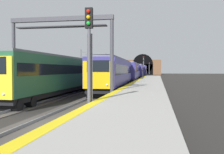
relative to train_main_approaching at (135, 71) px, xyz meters
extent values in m
plane|color=#282623|center=(-47.93, 0.00, -2.33)|extent=(320.00, 320.00, 0.00)
cube|color=#9E9B93|center=(-47.93, -4.06, -1.78)|extent=(112.00, 3.94, 1.10)
cube|color=yellow|center=(-47.93, -2.34, -1.23)|extent=(112.00, 0.50, 0.01)
cube|color=#423D38|center=(-47.93, 0.00, -2.30)|extent=(160.00, 3.14, 0.06)
cube|color=gray|center=(-47.93, 0.72, -2.19)|extent=(160.00, 0.07, 0.15)
cube|color=gray|center=(-47.93, -0.72, -2.19)|extent=(160.00, 0.07, 0.15)
cube|color=navy|center=(-28.73, 0.00, 0.13)|extent=(19.00, 3.43, 2.84)
cube|color=black|center=(-28.73, 0.00, 0.39)|extent=(18.24, 3.44, 1.02)
cube|color=slate|center=(-28.73, 0.00, 1.65)|extent=(18.42, 2.98, 0.20)
cube|color=black|center=(-28.73, 0.00, -1.48)|extent=(18.61, 3.08, 0.55)
cylinder|color=black|center=(-36.96, -0.24, -1.83)|extent=(1.07, 2.67, 0.99)
cylinder|color=black|center=(-35.16, -0.19, -1.83)|extent=(1.07, 2.67, 0.99)
cylinder|color=black|center=(-22.30, 0.19, -1.83)|extent=(1.07, 2.67, 0.99)
cylinder|color=black|center=(-20.50, 0.24, -1.83)|extent=(1.07, 2.67, 0.99)
cube|color=#E5B20F|center=(-38.23, -0.28, -0.06)|extent=(0.20, 2.76, 2.44)
cube|color=black|center=(-38.28, -0.28, 0.70)|extent=(0.10, 2.01, 1.02)
sphere|color=#F2EACC|center=(-38.26, -1.07, -0.93)|extent=(0.20, 0.20, 0.20)
sphere|color=#F2EACC|center=(-38.31, 0.51, -0.93)|extent=(0.20, 0.20, 0.20)
cube|color=navy|center=(-9.28, 0.00, 0.13)|extent=(19.00, 3.43, 2.84)
cube|color=black|center=(-9.28, 0.00, 0.62)|extent=(18.24, 3.44, 0.98)
cube|color=slate|center=(-9.28, 0.00, 1.65)|extent=(18.42, 2.98, 0.20)
cube|color=black|center=(-9.28, 0.00, -1.48)|extent=(18.61, 3.08, 0.55)
cylinder|color=black|center=(-17.37, -0.24, -1.83)|extent=(1.07, 2.67, 0.99)
cylinder|color=black|center=(-15.57, -0.19, -1.83)|extent=(1.07, 2.67, 0.99)
cylinder|color=black|center=(-3.00, 0.19, -1.83)|extent=(1.07, 2.67, 0.99)
cylinder|color=black|center=(-1.20, 0.24, -1.83)|extent=(1.07, 2.67, 0.99)
cube|color=navy|center=(10.16, 0.00, 0.13)|extent=(19.00, 3.43, 2.84)
cube|color=black|center=(10.16, 0.00, 0.42)|extent=(18.24, 3.44, 0.80)
cube|color=slate|center=(10.16, 0.00, 1.65)|extent=(18.42, 2.98, 0.20)
cube|color=black|center=(10.16, 0.00, -1.48)|extent=(18.61, 3.08, 0.55)
cylinder|color=black|center=(1.63, -0.25, -1.83)|extent=(1.07, 2.67, 0.99)
cylinder|color=black|center=(3.43, -0.20, -1.83)|extent=(1.07, 2.67, 0.99)
cylinder|color=black|center=(16.90, 0.20, -1.83)|extent=(1.07, 2.67, 0.99)
cylinder|color=black|center=(18.70, 0.25, -1.83)|extent=(1.07, 2.67, 0.99)
cube|color=navy|center=(29.61, 0.00, 0.13)|extent=(19.00, 3.43, 2.84)
cube|color=black|center=(29.61, 0.00, 0.37)|extent=(18.24, 3.44, 0.82)
cube|color=slate|center=(29.61, 0.00, 1.65)|extent=(18.42, 2.98, 0.20)
cube|color=black|center=(29.61, 0.00, -1.48)|extent=(18.61, 3.08, 0.55)
cylinder|color=black|center=(21.50, -0.24, -1.83)|extent=(1.07, 2.67, 0.99)
cylinder|color=black|center=(23.30, -0.19, -1.83)|extent=(1.07, 2.67, 0.99)
cylinder|color=black|center=(35.92, 0.19, -1.83)|extent=(1.07, 2.67, 0.99)
cylinder|color=black|center=(37.72, 0.24, -1.83)|extent=(1.07, 2.67, 0.99)
cube|color=#235638|center=(-36.34, 4.54, 0.06)|extent=(18.67, 2.80, 2.99)
cube|color=black|center=(-36.34, 4.54, 0.41)|extent=(17.93, 2.82, 0.86)
cube|color=slate|center=(-36.34, 4.54, 1.65)|extent=(18.11, 2.38, 0.20)
cube|color=black|center=(-36.34, 4.54, -1.61)|extent=(18.30, 2.47, 0.47)
cylinder|color=black|center=(-44.75, 4.57, -1.91)|extent=(0.85, 2.52, 0.84)
cylinder|color=black|center=(-42.95, 4.56, -1.91)|extent=(0.85, 2.52, 0.84)
cylinder|color=black|center=(-29.73, 4.52, -1.91)|extent=(0.85, 2.52, 0.84)
cylinder|color=black|center=(-27.93, 4.51, -1.91)|extent=(0.85, 2.52, 0.84)
sphere|color=#F2EACC|center=(-45.77, 3.82, -1.08)|extent=(0.20, 0.20, 0.20)
cube|color=#235638|center=(-16.97, 4.54, 0.06)|extent=(18.67, 2.80, 2.99)
cube|color=black|center=(-16.97, 4.54, 0.36)|extent=(17.93, 2.82, 0.86)
cube|color=slate|center=(-16.97, 4.54, 1.65)|extent=(18.11, 2.38, 0.20)
cube|color=black|center=(-16.97, 4.54, -1.61)|extent=(18.30, 2.47, 0.47)
cylinder|color=black|center=(-25.17, 4.57, -1.91)|extent=(0.85, 2.52, 0.84)
cylinder|color=black|center=(-23.37, 4.56, -1.91)|extent=(0.85, 2.52, 0.84)
cylinder|color=black|center=(-10.56, 4.52, -1.91)|extent=(0.85, 2.52, 0.84)
cylinder|color=black|center=(-8.76, 4.51, -1.91)|extent=(0.85, 2.52, 0.84)
cube|color=black|center=(-16.97, 4.54, 2.20)|extent=(1.31, 1.64, 0.90)
cylinder|color=#4C4C54|center=(-47.11, -1.94, 0.09)|extent=(0.16, 0.16, 4.83)
cube|color=black|center=(-47.11, -1.94, 3.03)|extent=(0.20, 0.38, 1.05)
cube|color=#4C4C54|center=(-46.97, -1.94, 0.09)|extent=(0.04, 0.28, 4.35)
sphere|color=red|center=(-47.24, -1.94, 3.36)|extent=(0.20, 0.20, 0.20)
sphere|color=yellow|center=(-47.24, -1.94, 3.06)|extent=(0.20, 0.20, 0.20)
sphere|color=green|center=(-47.24, -1.94, 2.76)|extent=(0.20, 0.20, 0.20)
cylinder|color=#4C4C54|center=(2.34, -1.94, 0.12)|extent=(0.16, 0.16, 4.89)
cube|color=black|center=(2.34, -1.94, 3.09)|extent=(0.20, 0.38, 1.05)
cube|color=#4C4C54|center=(2.48, -1.94, 0.12)|extent=(0.04, 0.28, 4.41)
sphere|color=red|center=(2.21, -1.94, 3.42)|extent=(0.20, 0.20, 0.20)
sphere|color=yellow|center=(2.21, -1.94, 3.12)|extent=(0.20, 0.20, 0.20)
sphere|color=green|center=(2.21, -1.94, 2.82)|extent=(0.20, 0.20, 0.20)
cylinder|color=#4C4C54|center=(43.16, -1.94, 0.11)|extent=(0.16, 0.16, 4.87)
cube|color=black|center=(43.16, -1.94, 2.92)|extent=(0.20, 0.38, 0.75)
cube|color=#4C4C54|center=(43.30, -1.94, 0.11)|extent=(0.04, 0.28, 4.38)
sphere|color=red|center=(43.03, -1.94, 3.09)|extent=(0.20, 0.20, 0.20)
sphere|color=yellow|center=(43.03, -1.94, 2.79)|extent=(0.20, 0.20, 0.20)
cylinder|color=#3F3F47|center=(-40.41, 6.44, 0.98)|extent=(0.28, 0.28, 6.61)
cylinder|color=#3F3F47|center=(-40.41, -1.89, 0.98)|extent=(0.28, 0.28, 6.61)
cube|color=#3F3F47|center=(-40.41, 2.27, 4.46)|extent=(0.36, 8.61, 0.35)
cube|color=#2D2D33|center=(-40.41, 2.27, 3.84)|extent=(0.70, 7.50, 0.08)
cube|color=brown|center=(71.27, 2.27, 1.53)|extent=(2.52, 18.61, 7.72)
cube|color=black|center=(69.96, 2.27, 0.38)|extent=(0.12, 10.42, 5.41)
cylinder|color=black|center=(69.96, 2.27, 3.08)|extent=(0.12, 10.42, 10.42)
cylinder|color=#595B60|center=(-7.44, 10.98, 1.20)|extent=(0.22, 0.22, 7.06)
cylinder|color=#595B60|center=(-7.44, 9.92, 4.13)|extent=(0.08, 2.12, 0.08)
cylinder|color=#595B60|center=(19.07, 10.98, 1.70)|extent=(0.22, 0.22, 8.06)
cylinder|color=#595B60|center=(19.07, 10.05, 5.13)|extent=(0.08, 1.86, 0.08)
camera|label=1|loc=(-59.53, -5.41, 0.42)|focal=40.19mm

